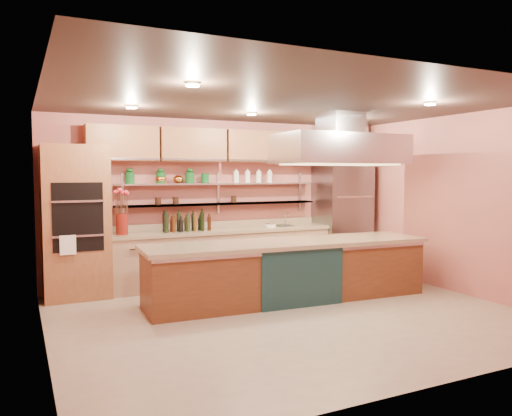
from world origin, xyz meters
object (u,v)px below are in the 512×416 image
refrigerator (342,217)px  flower_vase (122,224)px  green_canister (205,178)px  kitchen_scale (270,224)px  copper_kettle (178,179)px  island (288,271)px

refrigerator → flower_vase: size_ratio=6.42×
refrigerator → green_canister: 2.79m
kitchen_scale → copper_kettle: bearing=-167.9°
copper_kettle → flower_vase: bearing=-167.3°
refrigerator → kitchen_scale: (-1.54, 0.01, -0.08)m
refrigerator → island: size_ratio=0.50×
island → green_canister: size_ratio=26.17×
refrigerator → kitchen_scale: refrigerator is taller
green_canister → refrigerator: bearing=-4.9°
flower_vase → green_canister: size_ratio=2.03×
island → kitchen_scale: (0.44, 1.46, 0.53)m
refrigerator → kitchen_scale: size_ratio=13.18×
kitchen_scale → copper_kettle: (-1.61, 0.22, 0.81)m
copper_kettle → green_canister: green_canister is taller
green_canister → flower_vase: bearing=-171.4°
flower_vase → kitchen_scale: size_ratio=2.05×
island → flower_vase: flower_vase is taller
flower_vase → green_canister: 1.62m
refrigerator → copper_kettle: 3.24m
kitchen_scale → refrigerator: bearing=19.5°
kitchen_scale → green_canister: green_canister is taller
island → green_canister: (-0.69, 1.68, 1.36)m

